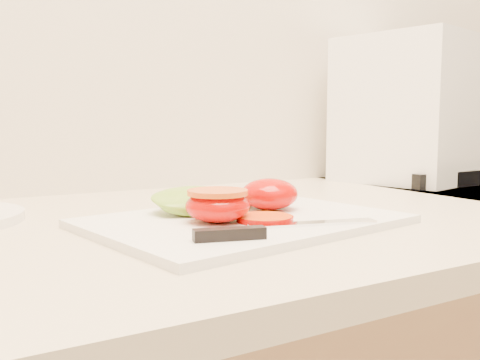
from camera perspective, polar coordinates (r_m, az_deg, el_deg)
cutting_board at (r=0.66m, az=0.44°, el=-4.41°), size 0.40×0.32×0.01m
tomato_half_dome at (r=0.71m, az=3.16°, el=-1.50°), size 0.08×0.08×0.04m
tomato_half_cut at (r=0.62m, az=-2.40°, el=-2.61°), size 0.08×0.08×0.04m
tomato_slice_0 at (r=0.63m, az=2.68°, el=-4.13°), size 0.06×0.06×0.01m
lettuce_leaf_0 at (r=0.71m, az=-4.47°, el=-2.23°), size 0.16×0.14×0.03m
lettuce_leaf_1 at (r=0.74m, az=-1.82°, el=-2.01°), size 0.12×0.11×0.02m
knife at (r=0.56m, az=2.70°, el=-5.29°), size 0.23×0.07×0.01m
appliance at (r=1.17m, az=17.15°, el=7.12°), size 0.25×0.29×0.30m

